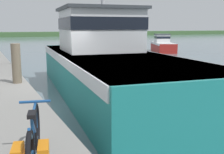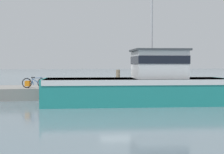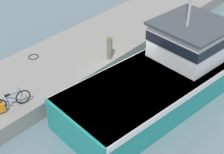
{
  "view_description": "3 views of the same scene",
  "coord_description": "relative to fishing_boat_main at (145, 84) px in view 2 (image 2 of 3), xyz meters",
  "views": [
    {
      "loc": [
        -2.48,
        -9.11,
        2.65
      ],
      "look_at": [
        0.25,
        -3.3,
        1.5
      ],
      "focal_mm": 45.0,
      "sensor_mm": 36.0,
      "label": 1
    },
    {
      "loc": [
        22.87,
        -5.24,
        2.52
      ],
      "look_at": [
        0.47,
        -0.47,
        1.66
      ],
      "focal_mm": 55.0,
      "sensor_mm": 36.0,
      "label": 2
    },
    {
      "loc": [
        9.05,
        -11.39,
        10.63
      ],
      "look_at": [
        0.15,
        -1.26,
        1.19
      ],
      "focal_mm": 55.0,
      "sensor_mm": 36.0,
      "label": 3
    }
  ],
  "objects": [
    {
      "name": "ground_plane",
      "position": [
        -2.13,
        -1.31,
        -1.25
      ],
      "size": [
        320.0,
        320.0,
        0.0
      ],
      "primitive_type": "plane",
      "color": "slate"
    },
    {
      "name": "dock_pier",
      "position": [
        -5.55,
        -1.31,
        -0.83
      ],
      "size": [
        4.57,
        80.0,
        0.83
      ],
      "primitive_type": "cube",
      "color": "gray",
      "rests_on": "ground_plane"
    },
    {
      "name": "fishing_boat_main",
      "position": [
        0.0,
        0.0,
        0.0
      ],
      "size": [
        5.14,
        13.93,
        9.13
      ],
      "rotation": [
        0.0,
        0.0,
        -0.11
      ],
      "color": "teal",
      "rests_on": "ground_plane"
    },
    {
      "name": "bicycle_touring",
      "position": [
        -4.11,
        -7.03,
        -0.06
      ],
      "size": [
        0.68,
        1.77,
        0.77
      ],
      "rotation": [
        0.0,
        0.0,
        -0.24
      ],
      "color": "black",
      "rests_on": "dock_pier"
    },
    {
      "name": "mooring_post",
      "position": [
        -3.59,
        -0.93,
        0.23
      ],
      "size": [
        0.29,
        0.29,
        1.29
      ],
      "primitive_type": "cylinder",
      "color": "#756651",
      "rests_on": "dock_pier"
    },
    {
      "name": "hose_coil",
      "position": [
        -6.77,
        -3.59,
        -0.39
      ],
      "size": [
        0.56,
        0.56,
        0.04
      ],
      "primitive_type": "torus",
      "color": "black",
      "rests_on": "dock_pier"
    },
    {
      "name": "water_bottle_by_bike",
      "position": [
        -5.14,
        -7.35,
        -0.31
      ],
      "size": [
        0.06,
        0.06,
        0.2
      ],
      "primitive_type": "cylinder",
      "color": "blue",
      "rests_on": "dock_pier"
    }
  ]
}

